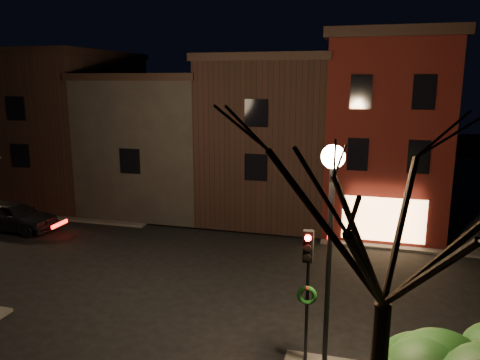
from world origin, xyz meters
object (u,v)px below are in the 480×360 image
(bare_tree_right, at_px, (391,188))
(parked_car_a, at_px, (13,216))
(street_lamp_near, at_px, (331,200))
(traffic_signal, at_px, (307,276))

(bare_tree_right, distance_m, parked_car_a, 22.81)
(street_lamp_near, relative_size, traffic_signal, 1.60)
(street_lamp_near, relative_size, bare_tree_right, 0.76)
(bare_tree_right, bearing_deg, street_lamp_near, 117.47)
(traffic_signal, relative_size, bare_tree_right, 0.48)
(parked_car_a, bearing_deg, street_lamp_near, -115.23)
(bare_tree_right, bearing_deg, parked_car_a, 149.39)
(street_lamp_near, height_order, bare_tree_right, bare_tree_right)
(traffic_signal, bearing_deg, bare_tree_right, -57.59)
(parked_car_a, bearing_deg, traffic_signal, -114.70)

